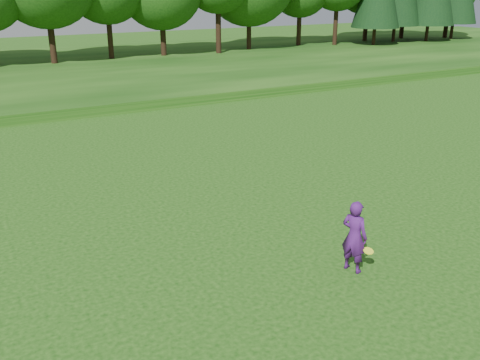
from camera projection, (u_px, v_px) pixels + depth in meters
ground at (262, 286)px, 12.72m from camera, size 140.00×140.00×0.00m
berm at (30, 74)px, 40.54m from camera, size 130.00×30.00×0.60m
walking_path at (72, 115)px, 29.14m from camera, size 130.00×1.60×0.04m
woman at (354, 236)px, 13.11m from camera, size 0.65×0.88×1.86m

